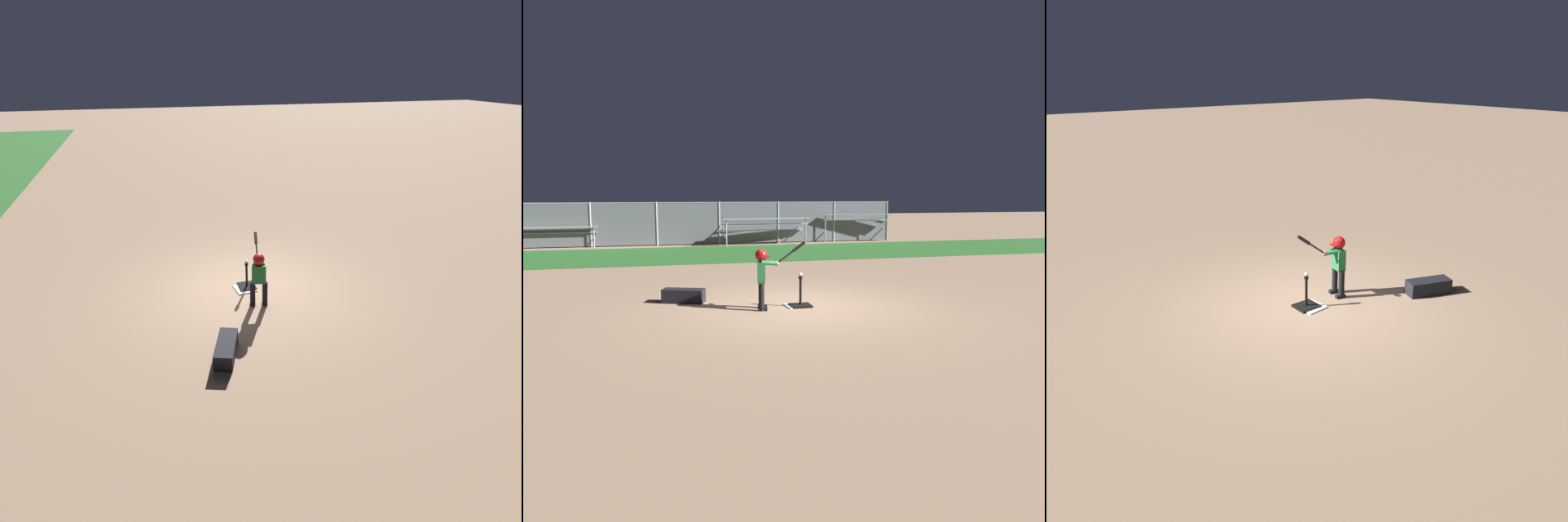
# 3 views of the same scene
# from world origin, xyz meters

# --- Properties ---
(ground_plane) EXTENTS (90.00, 90.00, 0.00)m
(ground_plane) POSITION_xyz_m (0.00, 0.00, 0.00)
(ground_plane) COLOR #93755B
(grass_outfield_strip) EXTENTS (56.00, 5.43, 0.02)m
(grass_outfield_strip) POSITION_xyz_m (0.00, 9.32, 0.01)
(grass_outfield_strip) COLOR #286026
(grass_outfield_strip) RESTS_ON ground_plane
(backstop_fence) EXTENTS (16.11, 0.08, 1.87)m
(backstop_fence) POSITION_xyz_m (-0.00, 13.03, 0.98)
(backstop_fence) COLOR #9E9EA3
(backstop_fence) RESTS_ON ground_plane
(home_plate) EXTENTS (0.49, 0.49, 0.02)m
(home_plate) POSITION_xyz_m (-0.04, 0.09, 0.01)
(home_plate) COLOR white
(home_plate) RESTS_ON ground_plane
(batting_tee) EXTENTS (0.41, 0.37, 0.60)m
(batting_tee) POSITION_xyz_m (0.03, 0.04, 0.08)
(batting_tee) COLOR black
(batting_tee) RESTS_ON ground_plane
(batter_child) EXTENTS (0.95, 0.38, 1.31)m
(batter_child) POSITION_xyz_m (-0.73, -0.02, 0.74)
(batter_child) COLOR black
(batter_child) RESTS_ON ground_plane
(baseball) EXTENTS (0.07, 0.07, 0.07)m
(baseball) POSITION_xyz_m (0.03, 0.04, 0.64)
(baseball) COLOR white
(baseball) RESTS_ON batting_tee
(bleachers_center) EXTENTS (3.68, 1.79, 0.91)m
(bleachers_center) POSITION_xyz_m (-6.91, 13.59, 0.44)
(bleachers_center) COLOR #93969E
(bleachers_center) RESTS_ON ground_plane
(bleachers_right_center) EXTENTS (4.00, 2.71, 1.20)m
(bleachers_right_center) POSITION_xyz_m (1.83, 12.97, 0.59)
(bleachers_right_center) COLOR #93969E
(bleachers_right_center) RESTS_ON ground_plane
(bleachers_far_left) EXTENTS (3.48, 2.92, 1.31)m
(bleachers_far_left) POSITION_xyz_m (6.43, 13.70, 0.64)
(bleachers_far_left) COLOR #93969E
(bleachers_far_left) RESTS_ON ground_plane
(equipment_bag) EXTENTS (0.90, 0.58, 0.28)m
(equipment_bag) POSITION_xyz_m (-2.18, 0.98, 0.14)
(equipment_bag) COLOR black
(equipment_bag) RESTS_ON ground_plane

